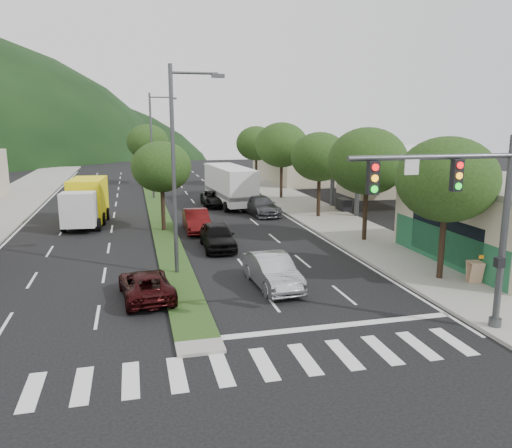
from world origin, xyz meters
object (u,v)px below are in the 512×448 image
object	(u,v)px
sedan_silver	(272,271)
tree_r_b	(367,161)
tree_r_a	(447,180)
car_queue_b	(261,206)
car_queue_a	(218,236)
tree_r_d	(282,145)
suv_maroon	(146,285)
a_frame_sign	(475,270)
tree_r_c	(320,157)
tree_med_near	(161,167)
motorhome	(230,185)
car_queue_c	(196,221)
streetlight_near	(178,161)
box_truck	(87,203)
car_queue_d	(215,199)
traffic_signal	(468,206)
streetlight_mid	(154,141)
tree_med_far	(148,142)
tree_r_e	(256,143)

from	to	relation	value
sedan_silver	tree_r_b	bearing A→B (deg)	37.66
tree_r_a	car_queue_b	xyz separation A→B (m)	(-3.97, 18.50, -4.08)
tree_r_b	sedan_silver	xyz separation A→B (m)	(-7.94, -6.96, -4.29)
car_queue_a	car_queue_b	world-z (taller)	car_queue_a
sedan_silver	car_queue_a	distance (m)	7.56
tree_r_b	tree_r_d	distance (m)	18.00
suv_maroon	a_frame_sign	size ratio (longest dim) A/B	3.23
tree_r_c	tree_med_near	distance (m)	12.17
tree_r_d	car_queue_a	bearing A→B (deg)	-117.73
motorhome	a_frame_sign	distance (m)	25.47
car_queue_c	tree_med_near	bearing A→B (deg)	167.77
streetlight_near	box_truck	size ratio (longest dim) A/B	1.46
car_queue_c	a_frame_sign	xyz separation A→B (m)	(10.94, -14.52, -0.00)
car_queue_d	tree_r_d	bearing A→B (deg)	22.04
tree_r_b	streetlight_near	bearing A→B (deg)	-161.27
traffic_signal	motorhome	world-z (taller)	traffic_signal
tree_r_c	tree_r_a	bearing A→B (deg)	-90.00
tree_r_b	streetlight_mid	world-z (taller)	streetlight_mid
tree_r_c	streetlight_near	xyz separation A→B (m)	(-11.79, -12.00, 0.84)
streetlight_near	sedan_silver	world-z (taller)	streetlight_near
tree_med_far	tree_r_b	bearing A→B (deg)	-69.44
suv_maroon	box_truck	world-z (taller)	box_truck
tree_med_far	suv_maroon	size ratio (longest dim) A/B	1.59
tree_r_a	sedan_silver	distance (m)	8.98
tree_r_a	tree_r_b	size ratio (longest dim) A/B	0.96
tree_r_c	a_frame_sign	xyz separation A→B (m)	(1.13, -17.02, -4.00)
tree_med_near	streetlight_near	distance (m)	10.07
a_frame_sign	suv_maroon	bearing A→B (deg)	-176.45
traffic_signal	car_queue_c	bearing A→B (deg)	109.76
car_queue_d	car_queue_a	bearing A→B (deg)	-96.46
tree_r_e	tree_r_a	bearing A→B (deg)	-90.00
suv_maroon	box_truck	distance (m)	17.33
tree_med_near	tree_r_a	bearing A→B (deg)	-49.40
traffic_signal	box_truck	distance (m)	27.55
traffic_signal	tree_r_e	size ratio (longest dim) A/B	1.04
tree_r_a	tree_r_c	size ratio (longest dim) A/B	1.02
traffic_signal	tree_r_c	size ratio (longest dim) A/B	1.08
tree_r_a	tree_med_far	xyz separation A→B (m)	(-12.00, 40.00, 0.19)
tree_r_c	tree_med_far	size ratio (longest dim) A/B	0.93
tree_r_b	suv_maroon	bearing A→B (deg)	-152.41
traffic_signal	box_truck	bearing A→B (deg)	121.44
car_queue_a	car_queue_d	xyz separation A→B (m)	(2.28, 15.00, -0.11)
tree_r_a	sedan_silver	xyz separation A→B (m)	(-7.94, 1.04, -4.07)
tree_r_b	car_queue_d	size ratio (longest dim) A/B	1.46
car_queue_b	box_truck	bearing A→B (deg)	176.39
traffic_signal	tree_r_a	size ratio (longest dim) A/B	1.06
car_queue_a	box_truck	world-z (taller)	box_truck
tree_r_a	streetlight_near	bearing A→B (deg)	161.27
car_queue_b	sedan_silver	bearing A→B (deg)	-109.34
motorhome	tree_med_far	bearing A→B (deg)	106.87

